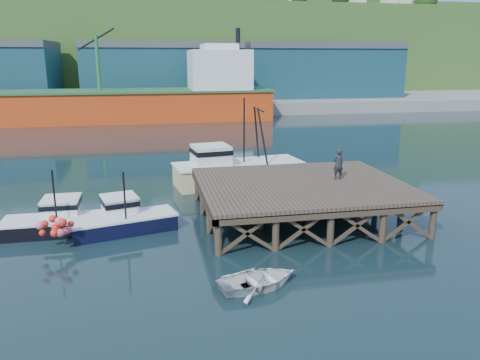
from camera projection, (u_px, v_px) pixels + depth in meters
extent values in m
plane|color=black|center=(210.00, 222.00, 27.12)|extent=(300.00, 300.00, 0.00)
cube|color=brown|center=(301.00, 184.00, 27.66)|extent=(12.00, 10.00, 0.25)
cube|color=#473828|center=(332.00, 214.00, 23.11)|extent=(12.00, 0.30, 0.35)
cylinder|color=#473828|center=(218.00, 240.00, 22.42)|extent=(0.36, 0.36, 2.60)
cylinder|color=#473828|center=(433.00, 224.00, 24.57)|extent=(0.36, 0.36, 2.60)
cylinder|color=#473828|center=(197.00, 188.00, 31.34)|extent=(0.36, 0.36, 2.60)
cylinder|color=#473828|center=(356.00, 180.00, 33.49)|extent=(0.36, 0.36, 2.60)
cube|color=gray|center=(163.00, 101.00, 93.32)|extent=(160.00, 40.00, 2.00)
cube|color=#1A4758|center=(163.00, 74.00, 87.19)|extent=(28.00, 16.00, 9.00)
cube|color=#1A4758|center=(315.00, 73.00, 92.85)|extent=(30.00, 16.00, 9.00)
cube|color=#D64114|center=(87.00, 107.00, 69.87)|extent=(55.00, 9.50, 4.40)
cube|color=#26592D|center=(86.00, 91.00, 69.29)|extent=(55.50, 10.00, 0.30)
cube|color=silver|center=(219.00, 70.00, 72.31)|extent=(9.00, 9.00, 6.00)
cube|color=silver|center=(219.00, 48.00, 71.48)|extent=(5.00, 7.00, 1.20)
cylinder|color=black|center=(238.00, 37.00, 71.61)|extent=(0.70, 0.70, 2.50)
cube|color=#2D511E|center=(157.00, 51.00, 119.28)|extent=(220.00, 50.00, 22.00)
cube|color=black|center=(124.00, 224.00, 25.55)|extent=(5.80, 3.28, 0.85)
cube|color=silver|center=(124.00, 217.00, 25.44)|extent=(5.91, 3.34, 0.11)
cube|color=silver|center=(120.00, 205.00, 26.20)|extent=(2.17, 2.17, 0.85)
cube|color=black|center=(119.00, 202.00, 26.15)|extent=(2.29, 2.29, 0.28)
cylinder|color=black|center=(125.00, 196.00, 24.63)|extent=(0.10, 0.10, 2.64)
cube|color=black|center=(60.00, 226.00, 25.41)|extent=(5.77, 2.13, 0.80)
cube|color=silver|center=(59.00, 219.00, 25.31)|extent=(5.89, 2.17, 0.11)
cube|color=silver|center=(62.00, 206.00, 26.20)|extent=(1.92, 1.92, 0.80)
cube|color=black|center=(61.00, 203.00, 26.15)|extent=(2.02, 2.02, 0.27)
cylinder|color=black|center=(54.00, 197.00, 24.41)|extent=(0.10, 0.10, 2.84)
sphere|color=#FF5D73|center=(47.00, 232.00, 22.88)|extent=(0.37, 0.37, 0.37)
sphere|color=#FF5D73|center=(64.00, 226.00, 23.16)|extent=(0.37, 0.37, 0.37)
sphere|color=red|center=(55.00, 227.00, 22.63)|extent=(0.37, 0.37, 0.37)
cube|color=beige|center=(238.00, 174.00, 35.37)|extent=(9.81, 4.57, 1.54)
cube|color=silver|center=(238.00, 163.00, 35.16)|extent=(10.00, 4.76, 0.13)
cube|color=silver|center=(210.00, 155.00, 34.57)|extent=(2.89, 2.74, 1.54)
cube|color=black|center=(210.00, 150.00, 34.49)|extent=(2.99, 2.84, 0.34)
cylinder|color=black|center=(244.00, 133.00, 34.67)|extent=(0.12, 0.12, 5.15)
imported|color=silver|center=(258.00, 280.00, 19.33)|extent=(3.93, 3.20, 0.71)
imported|color=#202129|center=(338.00, 164.00, 28.14)|extent=(0.72, 0.51, 1.87)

